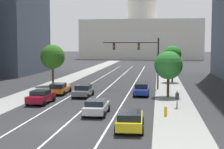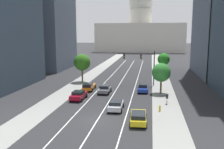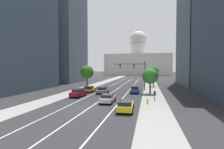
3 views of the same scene
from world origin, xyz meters
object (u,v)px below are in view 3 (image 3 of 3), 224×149
object	(u,v)px
car_blue	(135,89)
traffic_signal_mast	(135,70)
street_tree_near_right	(154,71)
street_tree_far_right	(150,76)
car_silver	(108,98)
fire_hydrant	(147,101)
car_orange	(90,89)
street_tree_near_left	(87,72)
capitol_building	(138,61)
cyclist	(155,95)
car_crimson	(78,93)
car_gray	(102,90)
car_yellow	(125,105)

from	to	relation	value
car_blue	traffic_signal_mast	distance (m)	7.35
street_tree_near_right	street_tree_far_right	xyz separation A→B (m)	(-1.12, -15.93, -0.76)
car_silver	fire_hydrant	size ratio (longest dim) A/B	4.81
car_orange	fire_hydrant	xyz separation A→B (m)	(13.16, -11.40, -0.30)
street_tree_near_right	street_tree_near_left	distance (m)	19.78
capitol_building	traffic_signal_mast	bearing A→B (deg)	-87.17
street_tree_near_right	cyclist	bearing A→B (deg)	-91.02
car_blue	cyclist	size ratio (longest dim) A/B	2.79
capitol_building	car_orange	xyz separation A→B (m)	(-5.19, -103.88, -10.11)
car_orange	car_crimson	size ratio (longest dim) A/B	1.11
car_silver	street_tree_near_left	xyz separation A→B (m)	(-10.43, 19.72, 3.67)
fire_hydrant	street_tree_far_right	distance (m)	11.60
car_crimson	fire_hydrant	distance (m)	13.90
traffic_signal_mast	street_tree_near_right	bearing A→B (deg)	62.38
capitol_building	car_gray	world-z (taller)	capitol_building
cyclist	street_tree_near_right	world-z (taller)	street_tree_near_right
car_blue	traffic_signal_mast	world-z (taller)	traffic_signal_mast
car_blue	car_orange	bearing A→B (deg)	91.86
car_silver	fire_hydrant	bearing A→B (deg)	-88.46
capitol_building	car_gray	bearing A→B (deg)	-90.94
car_orange	street_tree_far_right	world-z (taller)	street_tree_far_right
cyclist	street_tree_far_right	size ratio (longest dim) A/B	0.31
traffic_signal_mast	street_tree_near_left	bearing A→B (deg)	173.27
capitol_building	street_tree_near_right	distance (m)	89.02
traffic_signal_mast	street_tree_near_left	world-z (taller)	traffic_signal_mast
car_orange	street_tree_near_left	xyz separation A→B (m)	(-3.51, 8.08, 3.66)
street_tree_near_left	car_silver	bearing A→B (deg)	-62.14
car_silver	street_tree_near_right	distance (m)	28.63
car_silver	car_blue	bearing A→B (deg)	-16.54
traffic_signal_mast	fire_hydrant	distance (m)	18.75
capitol_building	street_tree_near_left	bearing A→B (deg)	-95.18
fire_hydrant	street_tree_near_right	size ratio (longest dim) A/B	0.15
car_silver	cyclist	distance (m)	8.64
car_blue	car_crimson	distance (m)	12.83
car_blue	street_tree_far_right	size ratio (longest dim) A/B	0.86
car_yellow	street_tree_far_right	distance (m)	16.83
capitol_building	traffic_signal_mast	size ratio (longest dim) A/B	6.23
car_gray	car_crimson	bearing A→B (deg)	146.68
street_tree_near_left	fire_hydrant	bearing A→B (deg)	-49.45
cyclist	street_tree_far_right	xyz separation A→B (m)	(-0.71, 6.97, 2.99)
cyclist	car_gray	bearing A→B (deg)	68.14
capitol_building	car_yellow	distance (m)	120.96
traffic_signal_mast	car_orange	bearing A→B (deg)	-147.07
car_yellow	cyclist	size ratio (longest dim) A/B	2.83
capitol_building	street_tree_near_right	xyz separation A→B (m)	(9.59, -88.28, -6.26)
street_tree_far_right	car_silver	bearing A→B (deg)	-120.75
car_gray	fire_hydrant	world-z (taller)	car_gray
car_crimson	fire_hydrant	xyz separation A→B (m)	(13.17, -4.43, -0.30)
car_blue	car_silver	bearing A→B (deg)	162.98
capitol_building	traffic_signal_mast	xyz separation A→B (m)	(4.82, -97.40, -5.76)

